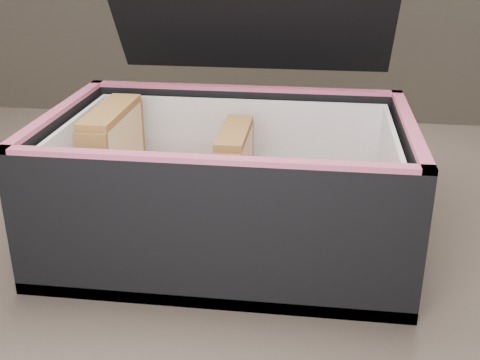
{
  "coord_description": "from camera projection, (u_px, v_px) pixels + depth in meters",
  "views": [
    {
      "loc": [
        0.04,
        -0.54,
        1.04
      ],
      "look_at": [
        -0.03,
        -0.01,
        0.81
      ],
      "focal_mm": 45.0,
      "sensor_mm": 36.0,
      "label": 1
    }
  ],
  "objects": [
    {
      "name": "kitchen_table",
      "position": [
        270.0,
        308.0,
        0.65
      ],
      "size": [
        1.2,
        0.8,
        0.75
      ],
      "color": "brown",
      "rests_on": "ground"
    },
    {
      "name": "lunch_bag",
      "position": [
        229.0,
        174.0,
        0.57
      ],
      "size": [
        0.33,
        0.34,
        0.31
      ],
      "color": "black",
      "rests_on": "kitchen_table"
    },
    {
      "name": "plastic_tub",
      "position": [
        175.0,
        194.0,
        0.59
      ],
      "size": [
        0.16,
        0.12,
        0.07
      ],
      "primitive_type": null,
      "color": "white",
      "rests_on": "lunch_bag"
    },
    {
      "name": "sandwich_left",
      "position": [
        115.0,
        166.0,
        0.58
      ],
      "size": [
        0.03,
        0.1,
        0.12
      ],
      "color": "beige",
      "rests_on": "plastic_tub"
    },
    {
      "name": "sandwich_right",
      "position": [
        235.0,
        179.0,
        0.57
      ],
      "size": [
        0.03,
        0.09,
        0.1
      ],
      "color": "beige",
      "rests_on": "plastic_tub"
    },
    {
      "name": "carrot_sticks",
      "position": [
        176.0,
        207.0,
        0.59
      ],
      "size": [
        0.06,
        0.15,
        0.03
      ],
      "color": "orange",
      "rests_on": "plastic_tub"
    },
    {
      "name": "paper_napkin",
      "position": [
        324.0,
        233.0,
        0.58
      ],
      "size": [
        0.1,
        0.1,
        0.01
      ],
      "primitive_type": "cube",
      "rotation": [
        0.0,
        0.0,
        -0.43
      ],
      "color": "white",
      "rests_on": "lunch_bag"
    },
    {
      "name": "red_apple",
      "position": [
        328.0,
        200.0,
        0.56
      ],
      "size": [
        0.08,
        0.08,
        0.07
      ],
      "rotation": [
        0.0,
        0.0,
        0.18
      ],
      "color": "#9A0800",
      "rests_on": "paper_napkin"
    }
  ]
}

